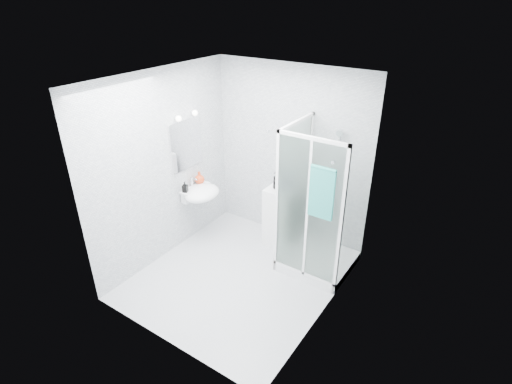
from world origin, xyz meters
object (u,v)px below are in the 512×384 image
Objects in this scene: wall_basin at (200,193)px; hand_towel at (322,192)px; shower_enclosure at (312,238)px; storage_cabinet at (279,216)px; soap_dispenser_orange at (199,178)px; soap_dispenser_black at (185,187)px; shampoo_bottle_a at (277,180)px; shampoo_bottle_b at (283,181)px.

wall_basin is 0.87× the size of hand_towel.
shower_enclosure is 0.70m from storage_cabinet.
storage_cabinet is at bearing 144.64° from hand_towel.
soap_dispenser_orange reaches higher than soap_dispenser_black.
shower_enclosure is 1.72m from wall_basin.
shampoo_bottle_a is (0.95, 0.55, 0.24)m from wall_basin.
hand_towel is at bearing -37.62° from shampoo_bottle_b.
storage_cabinet is 5.80× the size of soap_dispenser_black.
shampoo_bottle_a is 1.38× the size of soap_dispenser_orange.
shampoo_bottle_a is 1.15m from soap_dispenser_orange.
shower_enclosure is 1.90m from soap_dispenser_black.
hand_towel is (1.92, -0.09, 0.60)m from wall_basin.
shampoo_bottle_a is at bearing 29.81° from wall_basin.
shower_enclosure is at bearing 10.81° from wall_basin.
soap_dispenser_black is at bearing -145.37° from shampoo_bottle_a.
wall_basin is 3.59× the size of soap_dispenser_black.
shower_enclosure is at bearing -18.06° from shampoo_bottle_a.
soap_dispenser_orange is at bearing 131.93° from wall_basin.
storage_cabinet is 3.87× the size of shampoo_bottle_b.
shampoo_bottle_b is (-0.62, 0.28, 0.57)m from shower_enclosure.
hand_towel is at bearing -2.54° from wall_basin.
soap_dispenser_black is at bearing -146.54° from storage_cabinet.
shampoo_bottle_a is 1.10× the size of shampoo_bottle_b.
shampoo_bottle_a is (-0.05, -0.02, 0.58)m from storage_cabinet.
wall_basin is 2.01m from hand_towel.
wall_basin is 2.17× the size of shampoo_bottle_a.
storage_cabinet is at bearing 34.05° from soap_dispenser_black.
shampoo_bottle_b is at bearing 31.23° from shampoo_bottle_a.
storage_cabinet is 1.47m from hand_towel.
hand_towel reaches higher than soap_dispenser_black.
hand_towel is 2.48× the size of shampoo_bottle_a.
shower_enclosure is at bearing 15.95° from soap_dispenser_black.
wall_basin is at bearing -150.19° from shampoo_bottle_a.
shampoo_bottle_a is 1.66× the size of soap_dispenser_black.
storage_cabinet is 0.58m from shampoo_bottle_a.
hand_towel is at bearing -35.95° from storage_cabinet.
shower_enclosure is 2.21× the size of storage_cabinet.
soap_dispenser_black reaches higher than storage_cabinet.
shampoo_bottle_a reaches higher than storage_cabinet.
shower_enclosure reaches higher than hand_towel.
hand_towel reaches higher than shampoo_bottle_b.
shampoo_bottle_b is at bearing 29.93° from wall_basin.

